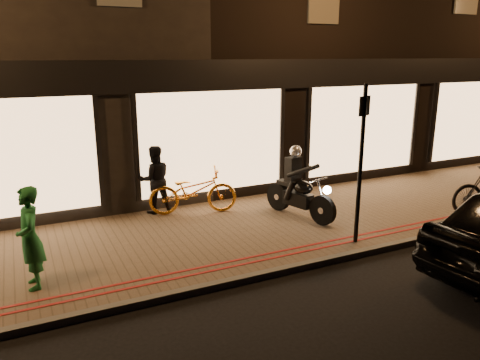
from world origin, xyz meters
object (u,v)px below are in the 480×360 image
Objects in this scene: sign_post at (361,156)px; person_green at (30,238)px; bicycle_gold at (193,191)px; motorcycle at (299,190)px.

sign_post is 5.77m from person_green.
sign_post reaches higher than bicycle_gold.
person_green is (-5.65, 0.73, -0.87)m from sign_post.
person_green is at bearing 138.05° from bicycle_gold.
bicycle_gold is at bearing 127.04° from sign_post.
bicycle_gold is at bearing 133.19° from motorcycle.
sign_post reaches higher than motorcycle.
bicycle_gold is (-2.02, 1.24, -0.10)m from motorcycle.
motorcycle is 1.19× the size of person_green.
sign_post reaches higher than person_green.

